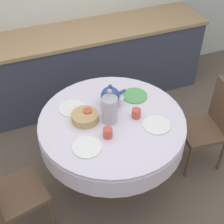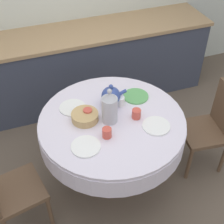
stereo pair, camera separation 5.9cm
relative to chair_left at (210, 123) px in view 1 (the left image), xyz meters
The scene contains 16 objects.
ground_plane 1.08m from the chair_left, behind, with size 12.00×12.00×0.00m, color brown.
kitchen_counter 1.72m from the chair_left, 123.58° to the left, with size 3.24×0.64×0.91m.
dining_table 0.97m from the chair_left, behind, with size 1.24×1.24×0.77m.
chair_left is the anchor object (origin of this frame).
chair_right 1.90m from the chair_left, behind, with size 0.47×0.47×0.90m.
plate_near_left 1.28m from the chair_left, behind, with size 0.23×0.23×0.01m, color white.
cup_near_left 1.10m from the chair_left, behind, with size 0.07×0.07×0.08m, color #CC4C3D.
plate_near_right 0.71m from the chair_left, behind, with size 0.23×0.23×0.01m, color white.
cup_near_right 0.82m from the chair_left, behind, with size 0.07×0.07×0.08m, color #CC4C3D.
plate_far_left 1.31m from the chair_left, 163.54° to the left, with size 0.23×0.23×0.01m, color white.
cup_far_left 1.19m from the chair_left, 169.56° to the left, with size 0.07×0.07×0.08m, color #CC4C3D.
plate_far_right 0.78m from the chair_left, 153.49° to the left, with size 0.23×0.23×0.01m, color #5BA85B.
cup_far_right 0.92m from the chair_left, 161.89° to the left, with size 0.07×0.07×0.08m, color white.
coffee_carafe 1.07m from the chair_left, behind, with size 0.13×0.13×0.32m.
teapot 1.01m from the chair_left, 161.54° to the left, with size 0.23×0.17×0.21m.
bread_basket 1.22m from the chair_left, behind, with size 0.22×0.22×0.07m, color tan.
Camera 1 is at (-0.70, -1.77, 2.52)m, focal length 50.00 mm.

